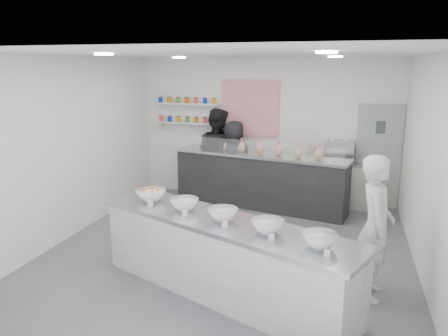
# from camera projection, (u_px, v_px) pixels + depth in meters

# --- Properties ---
(floor) EXTENTS (6.00, 6.00, 0.00)m
(floor) POSITION_uv_depth(u_px,v_px,m) (229.00, 251.00, 6.85)
(floor) COLOR #515156
(floor) RESTS_ON ground
(ceiling) EXTENTS (6.00, 6.00, 0.00)m
(ceiling) POSITION_uv_depth(u_px,v_px,m) (229.00, 54.00, 6.16)
(ceiling) COLOR white
(ceiling) RESTS_ON floor
(back_wall) EXTENTS (5.50, 0.00, 5.50)m
(back_wall) POSITION_uv_depth(u_px,v_px,m) (266.00, 130.00, 9.31)
(back_wall) COLOR white
(back_wall) RESTS_ON floor
(left_wall) EXTENTS (0.00, 6.00, 6.00)m
(left_wall) POSITION_uv_depth(u_px,v_px,m) (70.00, 148.00, 7.24)
(left_wall) COLOR white
(left_wall) RESTS_ON floor
(right_wall) EXTENTS (0.00, 6.00, 6.00)m
(right_wall) POSITION_uv_depth(u_px,v_px,m) (429.00, 169.00, 5.77)
(right_wall) COLOR white
(right_wall) RESTS_ON floor
(back_door) EXTENTS (0.88, 0.04, 2.10)m
(back_door) POSITION_uv_depth(u_px,v_px,m) (378.00, 157.00, 8.77)
(back_door) COLOR gray
(back_door) RESTS_ON floor
(pattern_panel) EXTENTS (1.25, 0.03, 1.20)m
(pattern_panel) POSITION_uv_depth(u_px,v_px,m) (250.00, 108.00, 9.28)
(pattern_panel) COLOR #E3324A
(pattern_panel) RESTS_ON back_wall
(jar_shelf_lower) EXTENTS (1.45, 0.22, 0.04)m
(jar_shelf_lower) POSITION_uv_depth(u_px,v_px,m) (188.00, 123.00, 9.66)
(jar_shelf_lower) COLOR silver
(jar_shelf_lower) RESTS_ON back_wall
(jar_shelf_upper) EXTENTS (1.45, 0.22, 0.04)m
(jar_shelf_upper) POSITION_uv_depth(u_px,v_px,m) (187.00, 104.00, 9.57)
(jar_shelf_upper) COLOR silver
(jar_shelf_upper) RESTS_ON back_wall
(preserve_jars) EXTENTS (1.45, 0.10, 0.56)m
(preserve_jars) POSITION_uv_depth(u_px,v_px,m) (187.00, 110.00, 9.58)
(preserve_jars) COLOR #E73A3C
(preserve_jars) RESTS_ON jar_shelf_lower
(downlight_0) EXTENTS (0.24, 0.24, 0.02)m
(downlight_0) POSITION_uv_depth(u_px,v_px,m) (104.00, 54.00, 5.61)
(downlight_0) COLOR white
(downlight_0) RESTS_ON ceiling
(downlight_1) EXTENTS (0.24, 0.24, 0.02)m
(downlight_1) POSITION_uv_depth(u_px,v_px,m) (327.00, 53.00, 4.85)
(downlight_1) COLOR white
(downlight_1) RESTS_ON ceiling
(downlight_2) EXTENTS (0.24, 0.24, 0.02)m
(downlight_2) POSITION_uv_depth(u_px,v_px,m) (179.00, 58.00, 8.04)
(downlight_2) COLOR white
(downlight_2) RESTS_ON ceiling
(downlight_3) EXTENTS (0.24, 0.24, 0.02)m
(downlight_3) POSITION_uv_depth(u_px,v_px,m) (335.00, 57.00, 7.29)
(downlight_3) COLOR white
(downlight_3) RESTS_ON ceiling
(prep_counter) EXTENTS (3.65, 2.15, 0.99)m
(prep_counter) POSITION_uv_depth(u_px,v_px,m) (223.00, 257.00, 5.47)
(prep_counter) COLOR #A7A7A2
(prep_counter) RESTS_ON floor
(back_bar) EXTENTS (3.65, 1.35, 1.11)m
(back_bar) POSITION_uv_depth(u_px,v_px,m) (259.00, 181.00, 8.87)
(back_bar) COLOR black
(back_bar) RESTS_ON floor
(sneeze_guard) EXTENTS (3.48, 0.71, 0.30)m
(sneeze_guard) POSITION_uv_depth(u_px,v_px,m) (253.00, 149.00, 8.44)
(sneeze_guard) COLOR white
(sneeze_guard) RESTS_ON back_bar
(espresso_ledge) EXTENTS (1.23, 0.39, 0.91)m
(espresso_ledge) POSITION_uv_depth(u_px,v_px,m) (338.00, 185.00, 8.93)
(espresso_ledge) COLOR #A7A7A2
(espresso_ledge) RESTS_ON floor
(espresso_machine) EXTENTS (0.58, 0.40, 0.44)m
(espresso_machine) POSITION_uv_depth(u_px,v_px,m) (339.00, 152.00, 8.78)
(espresso_machine) COLOR #93969E
(espresso_machine) RESTS_ON espresso_ledge
(cup_stacks) EXTENTS (0.24, 0.24, 0.33)m
(cup_stacks) POSITION_uv_depth(u_px,v_px,m) (312.00, 154.00, 8.93)
(cup_stacks) COLOR tan
(cup_stacks) RESTS_ON espresso_ledge
(prep_bowls) EXTENTS (2.94, 1.59, 0.15)m
(prep_bowls) POSITION_uv_depth(u_px,v_px,m) (223.00, 215.00, 5.34)
(prep_bowls) COLOR white
(prep_bowls) RESTS_ON prep_counter
(label_cards) EXTENTS (2.66, 0.04, 0.07)m
(label_cards) POSITION_uv_depth(u_px,v_px,m) (228.00, 233.00, 4.86)
(label_cards) COLOR white
(label_cards) RESTS_ON prep_counter
(cookie_bags) EXTENTS (2.55, 0.67, 0.29)m
(cookie_bags) POSITION_uv_depth(u_px,v_px,m) (260.00, 147.00, 8.71)
(cookie_bags) COLOR pink
(cookie_bags) RESTS_ON back_bar
(woman_prep) EXTENTS (0.43, 0.66, 1.82)m
(woman_prep) POSITION_uv_depth(u_px,v_px,m) (375.00, 228.00, 5.32)
(woman_prep) COLOR silver
(woman_prep) RESTS_ON floor
(staff_left) EXTENTS (1.15, 1.02, 1.97)m
(staff_left) POSITION_uv_depth(u_px,v_px,m) (217.00, 154.00, 9.32)
(staff_left) COLOR black
(staff_left) RESTS_ON floor
(staff_right) EXTENTS (0.86, 0.58, 1.73)m
(staff_right) POSITION_uv_depth(u_px,v_px,m) (234.00, 162.00, 9.20)
(staff_right) COLOR black
(staff_right) RESTS_ON floor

